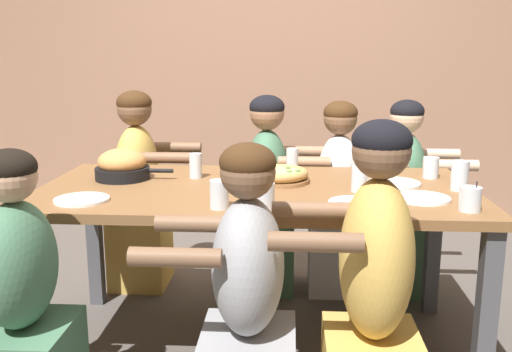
# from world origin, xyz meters

# --- Properties ---
(ground_plane) EXTENTS (18.00, 18.00, 0.00)m
(ground_plane) POSITION_xyz_m (0.00, 0.00, 0.00)
(ground_plane) COLOR #514C47
(ground_plane) RESTS_ON ground
(restaurant_back_panel) EXTENTS (10.00, 0.06, 3.20)m
(restaurant_back_panel) POSITION_xyz_m (0.00, 1.89, 1.60)
(restaurant_back_panel) COLOR #9E7056
(restaurant_back_panel) RESTS_ON ground
(dining_table) EXTENTS (1.92, 0.95, 0.77)m
(dining_table) POSITION_xyz_m (0.00, 0.00, 0.69)
(dining_table) COLOR brown
(dining_table) RESTS_ON ground
(pizza_board_main) EXTENTS (0.29, 0.29, 0.06)m
(pizza_board_main) POSITION_xyz_m (0.10, 0.10, 0.80)
(pizza_board_main) COLOR #996B42
(pizza_board_main) RESTS_ON dining_table
(skillet_bowl) EXTENTS (0.37, 0.25, 0.15)m
(skillet_bowl) POSITION_xyz_m (-0.64, 0.12, 0.84)
(skillet_bowl) COLOR black
(skillet_bowl) RESTS_ON dining_table
(empty_plate_a) EXTENTS (0.22, 0.22, 0.02)m
(empty_plate_a) POSITION_xyz_m (0.69, -0.18, 0.78)
(empty_plate_a) COLOR white
(empty_plate_a) RESTS_ON dining_table
(empty_plate_b) EXTENTS (0.24, 0.24, 0.02)m
(empty_plate_b) POSITION_xyz_m (0.62, 0.09, 0.78)
(empty_plate_b) COLOR white
(empty_plate_b) RESTS_ON dining_table
(empty_plate_c) EXTENTS (0.20, 0.20, 0.02)m
(empty_plate_c) POSITION_xyz_m (0.41, -0.27, 0.78)
(empty_plate_c) COLOR white
(empty_plate_c) RESTS_ON dining_table
(empty_plate_d) EXTENTS (0.22, 0.22, 0.02)m
(empty_plate_d) POSITION_xyz_m (-0.69, -0.29, 0.78)
(empty_plate_d) COLOR white
(empty_plate_d) RESTS_ON dining_table
(cocktail_glass_blue) EXTENTS (0.08, 0.08, 0.12)m
(cocktail_glass_blue) POSITION_xyz_m (0.83, -0.34, 0.81)
(cocktail_glass_blue) COLOR silver
(cocktail_glass_blue) RESTS_ON dining_table
(drinking_glass_a) EXTENTS (0.07, 0.07, 0.15)m
(drinking_glass_a) POSITION_xyz_m (0.45, -0.06, 0.84)
(drinking_glass_a) COLOR silver
(drinking_glass_a) RESTS_ON dining_table
(drinking_glass_b) EXTENTS (0.07, 0.07, 0.11)m
(drinking_glass_b) POSITION_xyz_m (-0.12, -0.36, 0.82)
(drinking_glass_b) COLOR silver
(drinking_glass_b) RESTS_ON dining_table
(drinking_glass_c) EXTENTS (0.07, 0.07, 0.10)m
(drinking_glass_c) POSITION_xyz_m (0.82, 0.24, 0.82)
(drinking_glass_c) COLOR silver
(drinking_glass_c) RESTS_ON dining_table
(drinking_glass_d) EXTENTS (0.06, 0.06, 0.11)m
(drinking_glass_d) POSITION_xyz_m (0.16, 0.38, 0.82)
(drinking_glass_d) COLOR silver
(drinking_glass_d) RESTS_ON dining_table
(drinking_glass_e) EXTENTS (0.06, 0.06, 0.12)m
(drinking_glass_e) POSITION_xyz_m (-0.30, 0.17, 0.82)
(drinking_glass_e) COLOR silver
(drinking_glass_e) RESTS_ON dining_table
(drinking_glass_f) EXTENTS (0.07, 0.07, 0.13)m
(drinking_glass_f) POSITION_xyz_m (0.88, -0.01, 0.83)
(drinking_glass_f) COLOR silver
(drinking_glass_f) RESTS_ON dining_table
(drinking_glass_g) EXTENTS (0.08, 0.08, 0.10)m
(drinking_glass_g) POSITION_xyz_m (0.05, -0.36, 0.82)
(drinking_glass_g) COLOR silver
(drinking_glass_g) RESTS_ON dining_table
(diner_far_left) EXTENTS (0.51, 0.40, 1.15)m
(diner_far_left) POSITION_xyz_m (-0.72, 0.70, 0.53)
(diner_far_left) COLOR gold
(diner_far_left) RESTS_ON ground
(diner_near_midright) EXTENTS (0.51, 0.40, 1.16)m
(diner_near_midright) POSITION_xyz_m (0.43, -0.70, 0.53)
(diner_near_midright) COLOR gold
(diner_near_midright) RESTS_ON ground
(diner_near_center) EXTENTS (0.51, 0.40, 1.08)m
(diner_near_center) POSITION_xyz_m (0.01, -0.70, 0.49)
(diner_near_center) COLOR #99999E
(diner_near_center) RESTS_ON ground
(diner_far_center) EXTENTS (0.51, 0.40, 1.13)m
(diner_far_center) POSITION_xyz_m (0.02, 0.70, 0.52)
(diner_far_center) COLOR #477556
(diner_far_center) RESTS_ON ground
(diner_near_left) EXTENTS (0.51, 0.40, 1.06)m
(diner_near_left) POSITION_xyz_m (-0.77, -0.70, 0.48)
(diner_near_left) COLOR #477556
(diner_near_left) RESTS_ON ground
(diner_far_midright) EXTENTS (0.51, 0.40, 1.10)m
(diner_far_midright) POSITION_xyz_m (0.43, 0.70, 0.50)
(diner_far_midright) COLOR silver
(diner_far_midright) RESTS_ON ground
(diner_far_right) EXTENTS (0.51, 0.40, 1.11)m
(diner_far_right) POSITION_xyz_m (0.79, 0.70, 0.50)
(diner_far_right) COLOR #477556
(diner_far_right) RESTS_ON ground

